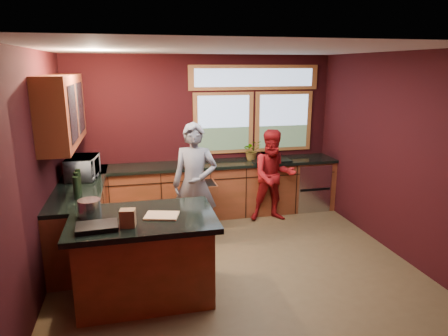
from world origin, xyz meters
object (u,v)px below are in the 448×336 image
object	(u,v)px
person_red	(274,176)
stock_pot	(90,208)
island	(145,256)
cutting_board	(162,216)
person_grey	(195,185)

from	to	relation	value
person_red	stock_pot	world-z (taller)	person_red
island	stock_pot	xyz separation A→B (m)	(-0.55, 0.15, 0.56)
cutting_board	person_grey	bearing A→B (deg)	66.76
cutting_board	person_red	bearing A→B (deg)	44.12
island	person_red	size ratio (longest dim) A/B	1.02
cutting_board	island	bearing A→B (deg)	165.96
person_grey	cutting_board	distance (m)	1.44
island	cutting_board	bearing A→B (deg)	-14.04
person_grey	cutting_board	bearing A→B (deg)	-93.51
island	cutting_board	size ratio (longest dim) A/B	4.43
island	person_grey	bearing A→B (deg)	58.86
person_grey	person_red	size ratio (longest dim) A/B	1.15
island	stock_pot	world-z (taller)	stock_pot
person_grey	stock_pot	bearing A→B (deg)	-119.92
cutting_board	stock_pot	world-z (taller)	stock_pot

